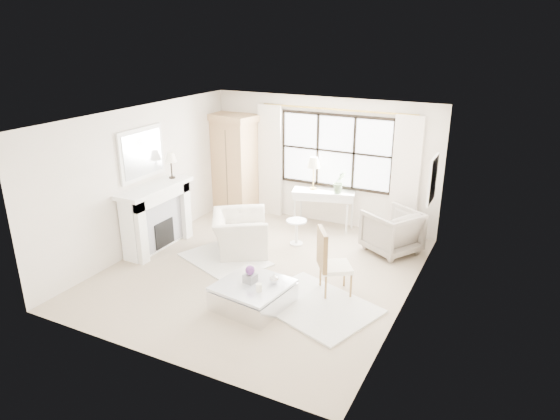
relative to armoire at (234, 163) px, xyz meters
The scene contains 32 objects.
floor 3.37m from the armoire, 50.42° to the right, with size 5.50×5.50×0.00m, color tan.
ceiling 3.54m from the armoire, 50.42° to the right, with size 5.50×5.50×0.00m, color white.
wall_back 2.06m from the armoire, ahead, with size 5.00×5.00×0.00m, color white.
wall_front 5.58m from the armoire, 68.73° to the right, with size 5.00×5.00×0.00m, color silver.
wall_left 2.50m from the armoire, 101.02° to the right, with size 5.50×5.50×0.00m, color beige.
wall_right 5.15m from the armoire, 28.42° to the right, with size 5.50×5.50×0.00m, color white.
window_pane 2.39m from the armoire, ahead, with size 2.40×0.02×1.50m, color white.
window_frame 2.38m from the armoire, ahead, with size 2.50×0.04×1.50m, color black, non-canonical shape.
curtain_rod 2.69m from the armoire, ahead, with size 0.04×0.04×3.30m, color #B6913F.
curtain_left 0.85m from the armoire, 13.82° to the left, with size 0.55×0.10×2.47m, color white.
curtain_right 3.83m from the armoire, ahead, with size 0.55×0.10×2.47m, color white.
fireplace 2.51m from the armoire, 95.84° to the right, with size 0.58×1.66×1.26m.
mirror_frame 2.58m from the armoire, 100.34° to the right, with size 0.05×1.15×0.95m, color silver.
mirror_glass 2.58m from the armoire, 99.66° to the right, with size 0.02×1.00×0.80m, color silver.
art_frame 4.57m from the armoire, ahead, with size 0.04×0.62×0.82m, color white.
art_canvas 4.55m from the armoire, ahead, with size 0.01×0.52×0.72m, color beige.
mantel_lamp 1.99m from the armoire, 96.58° to the right, with size 0.22×0.22×0.51m.
armoire is the anchor object (origin of this frame).
console_table 2.31m from the armoire, ahead, with size 1.37×0.79×0.80m.
console_lamp 1.96m from the armoire, ahead, with size 0.28×0.28×0.69m.
orchid_plant 2.53m from the armoire, ahead, with size 0.26×0.21×0.47m, color #56704A.
side_table 2.50m from the armoire, 28.04° to the right, with size 0.40×0.40×0.51m.
rug_left 2.88m from the armoire, 62.60° to the right, with size 1.55×1.09×0.03m, color silver.
rug_right 4.69m from the armoire, 42.97° to the right, with size 1.76×1.32×0.03m, color silver.
club_armchair 2.39m from the armoire, 56.00° to the right, with size 1.14×1.00×0.74m, color beige.
wingback_chair 3.95m from the armoire, ahead, with size 0.88×0.91×0.83m, color gray.
french_chair 4.38m from the armoire, 37.02° to the right, with size 0.67×0.67×1.08m.
coffee_table 4.40m from the armoire, 54.80° to the right, with size 1.12×1.12×0.38m.
planter_box 4.29m from the armoire, 55.25° to the right, with size 0.17×0.17×0.13m, color slate.
planter_flowers 4.27m from the armoire, 55.25° to the right, with size 0.14×0.14×0.14m, color #65317A.
pillar_candle 4.59m from the armoire, 53.95° to the right, with size 0.09×0.09×0.12m, color white.
coffee_vase 4.38m from the armoire, 50.57° to the right, with size 0.14×0.14×0.15m, color silver.
Camera 1 is at (3.82, -6.85, 4.02)m, focal length 32.00 mm.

